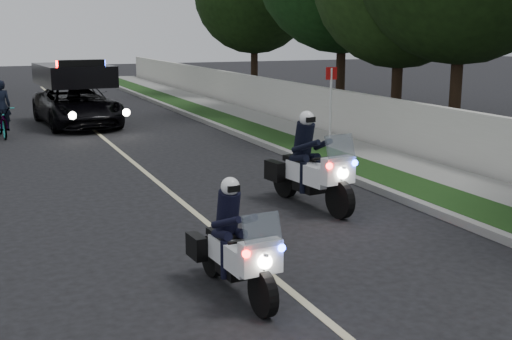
{
  "coord_description": "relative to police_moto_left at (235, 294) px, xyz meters",
  "views": [
    {
      "loc": [
        -3.61,
        -6.74,
        3.4
      ],
      "look_at": [
        0.76,
        3.53,
        1.0
      ],
      "focal_mm": 46.07,
      "sensor_mm": 36.0,
      "label": 1
    }
  ],
  "objects": [
    {
      "name": "ground",
      "position": [
        0.7,
        -0.8,
        0.0
      ],
      "size": [
        120.0,
        120.0,
        0.0
      ],
      "primitive_type": "plane",
      "color": "black",
      "rests_on": "ground"
    },
    {
      "name": "sidewalk_right",
      "position": [
        6.8,
        9.2,
        0.08
      ],
      "size": [
        1.4,
        60.0,
        0.16
      ],
      "primitive_type": "cube",
      "color": "gray",
      "rests_on": "ground"
    },
    {
      "name": "police_suv",
      "position": [
        0.37,
        16.57,
        0.0
      ],
      "size": [
        2.81,
        5.42,
        2.55
      ],
      "primitive_type": "imported",
      "rotation": [
        0.0,
        0.0,
        0.07
      ],
      "color": "black",
      "rests_on": "ground"
    },
    {
      "name": "tree_right_d",
      "position": [
        10.39,
        15.2,
        0.0
      ],
      "size": [
        8.57,
        8.57,
        11.42
      ],
      "primitive_type": null,
      "rotation": [
        0.0,
        0.0,
        0.3
      ],
      "color": "#183F15",
      "rests_on": "ground"
    },
    {
      "name": "curb_right",
      "position": [
        4.8,
        9.2,
        0.07
      ],
      "size": [
        0.2,
        60.0,
        0.15
      ],
      "primitive_type": "cube",
      "color": "gray",
      "rests_on": "ground"
    },
    {
      "name": "cyclist",
      "position": [
        -2.23,
        14.88,
        0.0
      ],
      "size": [
        0.62,
        0.44,
        1.63
      ],
      "primitive_type": "imported",
      "rotation": [
        0.0,
        0.0,
        3.23
      ],
      "color": "black",
      "rests_on": "ground"
    },
    {
      "name": "tree_right_e",
      "position": [
        10.32,
        23.79,
        0.0
      ],
      "size": [
        7.16,
        7.16,
        10.1
      ],
      "primitive_type": null,
      "rotation": [
        0.0,
        0.0,
        -0.2
      ],
      "color": "#183310",
      "rests_on": "ground"
    },
    {
      "name": "police_moto_right",
      "position": [
        2.92,
        3.47,
        0.0
      ],
      "size": [
        1.06,
        2.29,
        1.88
      ],
      "primitive_type": null,
      "rotation": [
        0.0,
        0.0,
        0.14
      ],
      "color": "white",
      "rests_on": "ground"
    },
    {
      "name": "bicycle",
      "position": [
        -2.23,
        14.88,
        0.0
      ],
      "size": [
        0.8,
        1.96,
        1.0
      ],
      "primitive_type": "imported",
      "rotation": [
        0.0,
        0.0,
        0.07
      ],
      "color": "black",
      "rests_on": "ground"
    },
    {
      "name": "sign_post",
      "position": [
        6.7,
        9.42,
        0.0
      ],
      "size": [
        0.38,
        0.38,
        2.4
      ],
      "primitive_type": null,
      "rotation": [
        0.0,
        0.0,
        -0.0
      ],
      "color": "#B80D1B",
      "rests_on": "ground"
    },
    {
      "name": "tree_right_b",
      "position": [
        10.2,
        11.12,
        0.0
      ],
      "size": [
        6.04,
        6.04,
        9.76
      ],
      "primitive_type": null,
      "rotation": [
        0.0,
        0.0,
        -0.03
      ],
      "color": "#1E3913",
      "rests_on": "ground"
    },
    {
      "name": "lane_marking",
      "position": [
        0.7,
        9.2,
        0.0
      ],
      "size": [
        0.12,
        50.0,
        0.01
      ],
      "primitive_type": "cube",
      "color": "#BFB78C",
      "rests_on": "ground"
    },
    {
      "name": "grass_verge",
      "position": [
        5.5,
        9.2,
        0.08
      ],
      "size": [
        1.2,
        60.0,
        0.16
      ],
      "primitive_type": "cube",
      "color": "#193814",
      "rests_on": "ground"
    },
    {
      "name": "police_moto_left",
      "position": [
        0.0,
        0.0,
        0.0
      ],
      "size": [
        0.78,
        1.87,
        1.55
      ],
      "primitive_type": null,
      "rotation": [
        0.0,
        0.0,
        0.08
      ],
      "color": "silver",
      "rests_on": "ground"
    },
    {
      "name": "property_wall",
      "position": [
        7.8,
        9.2,
        0.75
      ],
      "size": [
        0.22,
        60.0,
        1.5
      ],
      "primitive_type": "cube",
      "color": "beige",
      "rests_on": "ground"
    },
    {
      "name": "tree_right_c",
      "position": [
        10.52,
        8.5,
        0.0
      ],
      "size": [
        7.71,
        7.71,
        10.88
      ],
      "primitive_type": null,
      "rotation": [
        0.0,
        0.0,
        0.2
      ],
      "color": "black",
      "rests_on": "ground"
    }
  ]
}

